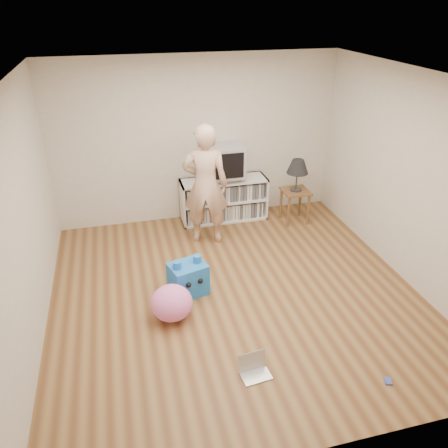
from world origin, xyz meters
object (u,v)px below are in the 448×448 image
media_unit (223,199)px  person (205,185)px  crt_tv (224,161)px  table_lamp (298,167)px  laptop (254,368)px  dvd_deck (224,177)px  plush_blue (188,278)px  plush_pink (172,303)px  side_table (295,198)px

media_unit → person: 0.95m
media_unit → crt_tv: 0.67m
table_lamp → laptop: bearing=-118.9°
dvd_deck → laptop: 3.45m
dvd_deck → person: bearing=-124.5°
person → laptop: bearing=103.2°
laptop → plush_blue: 1.52m
media_unit → plush_pink: (-1.20, -2.32, -0.14)m
crt_tv → side_table: (1.10, -0.37, -0.60)m
side_table → plush_blue: size_ratio=1.07×
media_unit → person: bearing=-123.8°
crt_tv → side_table: 1.31m
dvd_deck → crt_tv: bearing=-90.0°
crt_tv → side_table: size_ratio=1.09×
plush_pink → plush_blue: bearing=57.6°
crt_tv → plush_pink: 2.72m
dvd_deck → crt_tv: 0.29m
media_unit → crt_tv: size_ratio=2.33×
side_table → plush_blue: (-2.03, -1.51, -0.20)m
laptop → plush_pink: 1.24m
dvd_deck → crt_tv: size_ratio=0.75×
table_lamp → person: person is taller
side_table → plush_pink: (-2.30, -1.93, -0.21)m
table_lamp → plush_pink: (-2.30, -1.93, -0.74)m
crt_tv → plush_blue: bearing=-116.4°
crt_tv → person: 0.77m
media_unit → person: size_ratio=0.78×
crt_tv → person: size_ratio=0.33×
side_table → plush_pink: side_table is taller
side_table → laptop: side_table is taller
crt_tv → plush_pink: bearing=-117.6°
media_unit → person: (-0.43, -0.64, 0.55)m
side_table → plush_blue: side_table is taller
crt_tv → person: bearing=-124.6°
person → laptop: size_ratio=5.82×
laptop → plush_blue: plush_blue is taller
side_table → person: (-1.53, -0.26, 0.49)m
plush_blue → laptop: bearing=-91.1°
person → dvd_deck: bearing=-109.0°
media_unit → laptop: 3.41m
crt_tv → laptop: 3.51m
media_unit → side_table: media_unit is taller
dvd_deck → plush_pink: (-1.20, -2.30, -0.53)m
crt_tv → plush_blue: (-0.93, -1.88, -0.81)m
plush_blue → crt_tv: bearing=47.3°
table_lamp → plush_pink: 3.09m
dvd_deck → side_table: size_ratio=0.82×
media_unit → plush_blue: bearing=-116.2°
laptop → crt_tv: bearing=74.8°
laptop → plush_pink: plush_pink is taller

